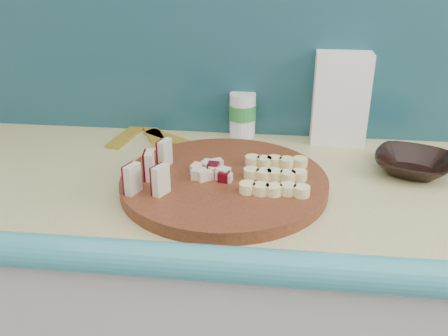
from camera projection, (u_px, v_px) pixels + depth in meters
name	position (u px, v px, depth m)	size (l,w,h in m)	color
backsplash	(315.00, 38.00, 1.20)	(2.20, 0.02, 0.50)	teal
cutting_board	(224.00, 183.00, 1.02)	(0.42, 0.42, 0.03)	#4E2010
apple_wedges	(152.00, 169.00, 0.98)	(0.07, 0.16, 0.06)	beige
apple_chunks	(211.00, 172.00, 1.02)	(0.07, 0.07, 0.02)	beige
banana_slices	(275.00, 175.00, 1.00)	(0.14, 0.16, 0.02)	#FBEC99
brown_bowl	(413.00, 164.00, 1.09)	(0.16, 0.16, 0.04)	black
flour_bag	(340.00, 97.00, 1.22)	(0.13, 0.09, 0.23)	white
canister	(242.00, 114.00, 1.27)	(0.07, 0.07, 0.11)	white
banana_peel	(150.00, 136.00, 1.29)	(0.23, 0.19, 0.01)	#B99323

